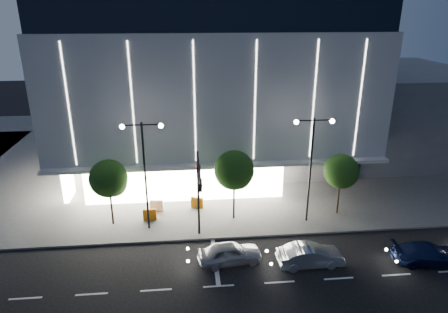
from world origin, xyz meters
TOP-DOWN VIEW (x-y plane):
  - ground at (0.00, 0.00)m, footprint 160.00×160.00m
  - sidewalk_museum at (5.00, 24.00)m, footprint 70.00×40.00m
  - museum at (2.98, 22.31)m, footprint 30.00×25.80m
  - annex_building at (26.00, 24.00)m, footprint 16.00×20.00m
  - traffic_mast at (1.00, 3.34)m, footprint 0.33×5.89m
  - street_lamp_west at (-3.00, 6.00)m, footprint 3.16×0.36m
  - street_lamp_east at (10.00, 6.00)m, footprint 3.16×0.36m
  - tree_left at (-5.97, 7.02)m, footprint 3.02×3.02m
  - tree_mid at (4.03, 7.02)m, footprint 3.25×3.25m
  - tree_right at (13.03, 7.02)m, footprint 2.91×2.91m
  - car_lead at (3.00, 0.98)m, footprint 4.67×2.34m
  - car_second at (8.50, 0.15)m, footprint 4.65×1.77m
  - car_third at (16.85, -0.39)m, footprint 5.16×2.58m
  - barrier_a at (-3.03, 7.32)m, footprint 1.10×0.26m
  - barrier_b at (-2.55, 8.90)m, footprint 1.12×0.33m
  - barrier_c at (0.99, 9.12)m, footprint 1.12×0.60m

SIDE VIEW (x-z plane):
  - ground at x=0.00m, z-range 0.00..0.00m
  - sidewalk_museum at x=5.00m, z-range 0.00..0.15m
  - barrier_a at x=-3.03m, z-range 0.15..1.15m
  - barrier_b at x=-2.55m, z-range 0.15..1.15m
  - barrier_c at x=0.99m, z-range 0.15..1.15m
  - car_third at x=16.85m, z-range 0.00..1.44m
  - car_second at x=8.50m, z-range 0.00..1.51m
  - car_lead at x=3.00m, z-range 0.00..1.53m
  - tree_right at x=13.03m, z-range 1.13..6.64m
  - tree_left at x=-5.97m, z-range 1.17..6.90m
  - tree_mid at x=4.03m, z-range 1.26..7.41m
  - annex_building at x=26.00m, z-range 0.00..10.00m
  - traffic_mast at x=1.00m, z-range 1.49..8.56m
  - street_lamp_west at x=-3.00m, z-range 1.46..10.46m
  - street_lamp_east at x=10.00m, z-range 1.46..10.46m
  - museum at x=2.98m, z-range 0.27..18.27m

